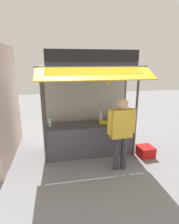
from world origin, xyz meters
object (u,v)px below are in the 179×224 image
(water_bottle_mid_right, at_px, (115,117))
(banana_bunch_leftmost, at_px, (92,81))
(magazine_stack_front_right, at_px, (119,124))
(banana_bunch_inner_left, at_px, (109,81))
(vendor_person, at_px, (121,128))
(water_bottle_right, at_px, (50,122))
(water_bottle_back_left, at_px, (101,117))
(magazine_stack_center, at_px, (103,123))
(water_bottle_mid_left, at_px, (112,116))
(plastic_crate, at_px, (146,151))

(water_bottle_mid_right, distance_m, banana_bunch_leftmost, 1.45)
(magazine_stack_front_right, xyz_separation_m, banana_bunch_leftmost, (-0.79, -0.19, 1.16))
(banana_bunch_inner_left, height_order, vendor_person, banana_bunch_inner_left)
(water_bottle_mid_right, bearing_deg, water_bottle_right, -176.87)
(water_bottle_mid_right, bearing_deg, banana_bunch_leftmost, -145.13)
(water_bottle_back_left, distance_m, magazine_stack_center, 0.25)
(banana_bunch_leftmost, bearing_deg, water_bottle_right, 156.07)
(water_bottle_right, distance_m, banana_bunch_leftmost, 1.56)
(water_bottle_mid_left, xyz_separation_m, magazine_stack_front_right, (0.04, -0.47, -0.07))
(banana_bunch_inner_left, bearing_deg, water_bottle_mid_left, 62.80)
(water_bottle_right, height_order, magazine_stack_front_right, water_bottle_right)
(water_bottle_mid_left, xyz_separation_m, water_bottle_back_left, (-0.36, -0.04, 0.02))
(magazine_stack_front_right, bearing_deg, water_bottle_back_left, 133.24)
(banana_bunch_leftmost, bearing_deg, vendor_person, -38.19)
(vendor_person, bearing_deg, water_bottle_mid_right, -104.79)
(water_bottle_back_left, bearing_deg, water_bottle_mid_left, 6.70)
(magazine_stack_center, distance_m, banana_bunch_leftmost, 1.31)
(water_bottle_mid_right, relative_size, plastic_crate, 0.70)
(vendor_person, relative_size, plastic_crate, 4.37)
(banana_bunch_leftmost, xyz_separation_m, plastic_crate, (1.51, -0.03, -1.94))
(banana_bunch_inner_left, bearing_deg, vendor_person, -67.91)
(vendor_person, bearing_deg, water_bottle_right, -33.77)
(banana_bunch_leftmost, relative_size, plastic_crate, 0.75)
(banana_bunch_inner_left, bearing_deg, water_bottle_right, 162.35)
(magazine_stack_front_right, xyz_separation_m, banana_bunch_inner_left, (-0.38, -0.19, 1.16))
(water_bottle_back_left, relative_size, banana_bunch_inner_left, 0.95)
(banana_bunch_inner_left, distance_m, vendor_person, 1.14)
(water_bottle_mid_left, distance_m, water_bottle_right, 1.79)
(magazine_stack_front_right, relative_size, vendor_person, 0.16)
(water_bottle_back_left, height_order, magazine_stack_front_right, water_bottle_back_left)
(water_bottle_mid_left, relative_size, magazine_stack_front_right, 0.95)
(banana_bunch_inner_left, bearing_deg, water_bottle_mid_right, 55.24)
(magazine_stack_center, bearing_deg, plastic_crate, -21.08)
(water_bottle_mid_left, xyz_separation_m, plastic_crate, (0.76, -0.69, -0.84))
(water_bottle_mid_right, bearing_deg, water_bottle_back_left, 171.05)
(water_bottle_mid_left, bearing_deg, magazine_stack_front_right, -84.72)
(vendor_person, height_order, plastic_crate, vendor_person)
(water_bottle_right, distance_m, banana_bunch_inner_left, 1.85)
(water_bottle_mid_left, height_order, water_bottle_mid_right, water_bottle_mid_right)
(magazine_stack_center, xyz_separation_m, vendor_person, (0.19, -0.87, 0.16))
(banana_bunch_inner_left, distance_m, plastic_crate, 2.22)
(banana_bunch_leftmost, relative_size, banana_bunch_inner_left, 0.97)
(water_bottle_mid_right, bearing_deg, water_bottle_mid_left, 113.30)
(water_bottle_mid_left, relative_size, banana_bunch_inner_left, 0.84)
(water_bottle_mid_left, bearing_deg, water_bottle_back_left, -173.30)
(water_bottle_right, bearing_deg, banana_bunch_leftmost, -23.93)
(magazine_stack_front_right, bearing_deg, plastic_crate, -17.01)
(plastic_crate, bearing_deg, vendor_person, -154.12)
(water_bottle_mid_right, height_order, magazine_stack_front_right, water_bottle_mid_right)
(water_bottle_mid_right, bearing_deg, plastic_crate, -39.16)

